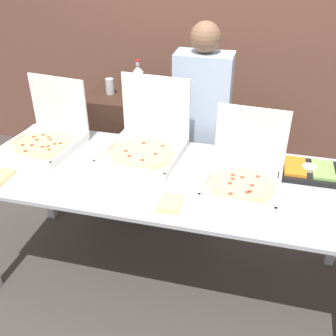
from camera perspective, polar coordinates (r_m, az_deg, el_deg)
name	(u,v)px	position (r m, az deg, el deg)	size (l,w,h in m)	color
ground_plane	(168,274)	(2.93, 0.00, -15.13)	(16.00, 16.00, 0.00)	#423D38
brick_wall_behind	(214,24)	(3.76, 6.76, 20.05)	(10.00, 0.06, 2.80)	brown
buffet_table	(168,187)	(2.44, 0.00, -2.79)	(2.36, 0.91, 0.85)	#B7BABF
pizza_box_near_right	(244,173)	(2.31, 11.00, -0.78)	(0.45, 0.46, 0.42)	white
pizza_box_far_left	(146,142)	(2.59, -3.17, 3.81)	(0.52, 0.53, 0.47)	white
pizza_box_near_left	(48,135)	(2.81, -17.08, 4.57)	(0.49, 0.51, 0.44)	white
paper_plate_front_right	(170,204)	(2.13, 0.33, -5.26)	(0.24, 0.24, 0.03)	white
paper_plate_front_center	(0,177)	(2.55, -23.21, -1.23)	(0.22, 0.22, 0.03)	white
veggie_tray	(308,170)	(2.54, 19.71, -0.34)	(0.36, 0.28, 0.05)	black
sideboard_podium	(131,149)	(3.41, -5.37, 2.81)	(0.62, 0.54, 1.01)	#382319
soda_bottle	(138,80)	(3.11, -4.32, 12.60)	(0.08, 0.08, 0.28)	#B7BCC1
soda_can_silver	(110,86)	(3.18, -8.44, 11.66)	(0.07, 0.07, 0.12)	silver
person_guest_cap	(201,129)	(2.96, 4.81, 5.61)	(0.40, 0.22, 1.62)	slate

